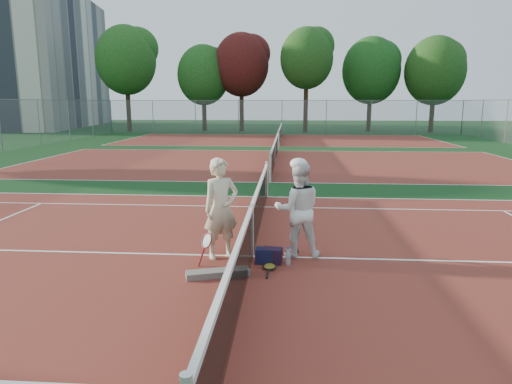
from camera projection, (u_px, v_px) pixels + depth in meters
The scene contains 24 objects.
ground at pixel (252, 256), 8.59m from camera, with size 130.00×130.00×0.00m, color black.
court_main at pixel (252, 256), 8.59m from camera, with size 23.77×10.97×0.01m, color maroon.
court_far_a at pixel (275, 163), 21.80m from camera, with size 23.77×10.97×0.01m, color maroon.
court_far_b at pixel (280, 140), 35.01m from camera, with size 23.77×10.97×0.01m, color maroon.
net_main at pixel (252, 230), 8.49m from camera, with size 0.10×10.98×1.02m, color black, non-canonical shape.
net_far_a at pixel (275, 152), 21.70m from camera, with size 0.10×10.98×1.02m, color black, non-canonical shape.
net_far_b at pixel (280, 133), 34.91m from camera, with size 0.10×10.98×1.02m, color black, non-canonical shape.
fence_back at pixel (282, 117), 41.57m from camera, with size 32.00×0.06×3.00m, color slate, non-canonical shape.
apartment_block at pixel (39, 61), 52.15m from camera, with size 10.00×22.00×15.00m, color beige.
player_a at pixel (221, 209), 8.38m from camera, with size 0.68×0.45×1.87m, color beige.
player_b at pixel (298, 210), 8.46m from camera, with size 0.87×0.68×1.80m, color white.
racket_red at pixel (207, 249), 8.15m from camera, with size 0.28×0.27×0.56m, color maroon, non-canonical shape.
racket_black_held at pixel (292, 239), 8.72m from camera, with size 0.17×0.27×0.59m, color black, non-canonical shape.
racket_spare at pixel (270, 267), 7.94m from camera, with size 0.60×0.27×0.08m, color black, non-canonical shape.
sports_bag_navy at pixel (265, 256), 8.22m from camera, with size 0.35×0.24×0.27m, color black.
sports_bag_purple at pixel (272, 256), 8.21m from camera, with size 0.34×0.24×0.28m, color black.
net_cover_canvas at pixel (218, 273), 7.60m from camera, with size 1.05×0.24×0.11m, color slate.
water_bottle at pixel (288, 257), 8.12m from camera, with size 0.09×0.09×0.30m, color silver.
tree_back_0 at pixel (126, 60), 44.42m from camera, with size 5.81×5.81×10.19m.
tree_back_1 at pixel (203, 75), 44.79m from camera, with size 5.10×5.10×8.38m.
tree_back_maroon at pixel (241, 65), 44.30m from camera, with size 5.34×5.34×9.47m.
tree_back_3 at pixel (307, 59), 42.73m from camera, with size 4.98×4.98×9.74m.
tree_back_4 at pixel (371, 71), 44.20m from camera, with size 5.60×5.60×9.06m.
tree_back_5 at pixel (435, 71), 42.85m from camera, with size 5.59×5.59×8.95m.
Camera 1 is at (0.66, -8.17, 2.86)m, focal length 32.00 mm.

